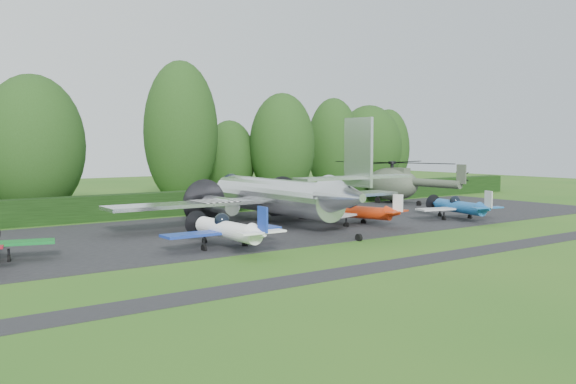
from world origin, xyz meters
TOP-DOWN VIEW (x-y plane):
  - ground at (0.00, 0.00)m, footprint 160.00×160.00m
  - apron at (0.00, 10.00)m, footprint 70.00×18.00m
  - taxiway_verge at (0.00, -6.00)m, footprint 70.00×2.00m
  - hedgerow at (0.00, 21.00)m, footprint 90.00×1.60m
  - transport_plane at (3.30, 10.10)m, footprint 25.15×19.28m
  - light_plane_white at (-5.40, 2.93)m, footprint 7.47×7.86m
  - light_plane_orange at (7.90, 6.25)m, footprint 6.68×7.03m
  - light_plane_blue at (16.71, 4.00)m, footprint 6.89×7.24m
  - helicopter at (22.53, 17.06)m, footprint 13.28×15.55m
  - sign_board at (26.89, 20.31)m, footprint 2.86×0.11m
  - tree_1 at (25.41, 29.70)m, footprint 6.27×6.27m
  - tree_2 at (5.38, 29.86)m, footprint 7.46×7.46m
  - tree_3 at (33.42, 32.02)m, footprint 8.48×8.48m
  - tree_4 at (16.78, 28.19)m, footprint 7.17×7.17m
  - tree_5 at (12.48, 32.17)m, footprint 5.69×5.69m
  - tree_6 at (-9.91, 26.48)m, footprint 8.48×8.48m
  - tree_10 at (38.80, 33.85)m, footprint 5.81×5.81m

SIDE VIEW (x-z plane):
  - ground at x=0.00m, z-range 0.00..0.00m
  - hedgerow at x=0.00m, z-range -1.00..1.00m
  - taxiway_verge at x=0.00m, z-range 0.00..0.00m
  - apron at x=0.00m, z-range 0.00..0.01m
  - light_plane_orange at x=7.90m, z-range -0.21..2.35m
  - sign_board at x=26.89m, z-range 0.28..1.89m
  - light_plane_blue at x=16.71m, z-range -0.22..2.42m
  - light_plane_white at x=-5.40m, z-range -0.24..2.63m
  - transport_plane at x=3.30m, z-range -1.78..6.28m
  - helicopter at x=22.53m, z-range 0.16..4.44m
  - tree_5 at x=12.48m, z-range -0.01..8.62m
  - tree_10 at x=38.80m, z-range -0.02..10.67m
  - tree_3 at x=33.42m, z-range -0.01..10.98m
  - tree_1 at x=25.41m, z-range -0.02..11.44m
  - tree_4 at x=16.78m, z-range -0.01..11.56m
  - tree_6 at x=-9.91m, z-range -0.01..11.83m
  - tree_2 at x=5.38m, z-range -0.01..14.39m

